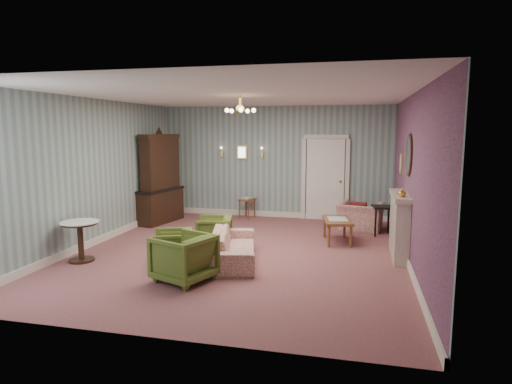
% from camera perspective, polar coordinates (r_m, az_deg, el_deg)
% --- Properties ---
extents(floor, '(7.00, 7.00, 0.00)m').
position_cam_1_polar(floor, '(8.26, -2.00, -7.92)').
color(floor, '#8D5253').
rests_on(floor, ground).
extents(ceiling, '(7.00, 7.00, 0.00)m').
position_cam_1_polar(ceiling, '(7.96, -2.11, 12.58)').
color(ceiling, white).
rests_on(ceiling, ground).
extents(wall_back, '(6.00, 0.00, 6.00)m').
position_cam_1_polar(wall_back, '(11.38, 2.58, 3.92)').
color(wall_back, slate).
rests_on(wall_back, ground).
extents(wall_front, '(6.00, 0.00, 6.00)m').
position_cam_1_polar(wall_front, '(4.72, -13.25, -2.21)').
color(wall_front, slate).
rests_on(wall_front, ground).
extents(wall_left, '(0.00, 7.00, 7.00)m').
position_cam_1_polar(wall_left, '(9.23, -20.35, 2.45)').
color(wall_left, slate).
rests_on(wall_left, ground).
extents(wall_right, '(0.00, 7.00, 7.00)m').
position_cam_1_polar(wall_right, '(7.76, 19.87, 1.49)').
color(wall_right, slate).
rests_on(wall_right, ground).
extents(wall_right_floral, '(0.00, 7.00, 7.00)m').
position_cam_1_polar(wall_right_floral, '(7.76, 19.76, 1.50)').
color(wall_right_floral, '#B45A75').
rests_on(wall_right_floral, ground).
extents(door, '(1.12, 0.12, 2.16)m').
position_cam_1_polar(door, '(11.21, 9.08, 1.86)').
color(door, white).
rests_on(door, floor).
extents(olive_chair_a, '(0.96, 0.99, 0.80)m').
position_cam_1_polar(olive_chair_a, '(6.73, -9.48, -8.21)').
color(olive_chair_a, '#536724').
rests_on(olive_chair_a, floor).
extents(olive_chair_b, '(0.79, 0.81, 0.65)m').
position_cam_1_polar(olive_chair_b, '(7.61, -10.81, -6.90)').
color(olive_chair_b, '#536724').
rests_on(olive_chair_b, floor).
extents(olive_chair_c, '(0.74, 0.77, 0.67)m').
position_cam_1_polar(olive_chair_c, '(8.57, -5.51, -5.03)').
color(olive_chair_c, '#536724').
rests_on(olive_chair_c, floor).
extents(sofa_chintz, '(0.98, 1.94, 0.73)m').
position_cam_1_polar(sofa_chintz, '(7.64, -2.97, -6.41)').
color(sofa_chintz, '#9F4046').
rests_on(sofa_chintz, floor).
extents(wingback_chair, '(1.07, 0.80, 0.85)m').
position_cam_1_polar(wingback_chair, '(10.26, 13.53, -2.54)').
color(wingback_chair, '#9F4046').
rests_on(wingback_chair, floor).
extents(dresser, '(0.75, 1.46, 2.32)m').
position_cam_1_polar(dresser, '(10.97, -12.50, 2.05)').
color(dresser, black).
rests_on(dresser, floor).
extents(fireplace, '(0.30, 1.40, 1.16)m').
position_cam_1_polar(fireplace, '(8.27, 18.30, -4.16)').
color(fireplace, beige).
rests_on(fireplace, floor).
extents(mantel_vase, '(0.15, 0.15, 0.15)m').
position_cam_1_polar(mantel_vase, '(7.77, 18.62, -0.05)').
color(mantel_vase, gold).
rests_on(mantel_vase, fireplace).
extents(oval_mirror, '(0.04, 0.76, 0.84)m').
position_cam_1_polar(oval_mirror, '(8.12, 19.40, 4.62)').
color(oval_mirror, white).
rests_on(oval_mirror, wall_right).
extents(framed_print, '(0.04, 0.34, 0.42)m').
position_cam_1_polar(framed_print, '(9.47, 18.53, 3.58)').
color(framed_print, gold).
rests_on(framed_print, wall_right).
extents(coffee_table, '(0.70, 1.04, 0.49)m').
position_cam_1_polar(coffee_table, '(9.07, 10.60, -5.00)').
color(coffee_table, brown).
rests_on(coffee_table, floor).
extents(side_table_black, '(0.49, 0.49, 0.65)m').
position_cam_1_polar(side_table_black, '(9.87, 16.21, -3.64)').
color(side_table_black, black).
rests_on(side_table_black, floor).
extents(pedestal_table, '(0.66, 0.66, 0.71)m').
position_cam_1_polar(pedestal_table, '(8.22, -22.03, -6.01)').
color(pedestal_table, black).
rests_on(pedestal_table, floor).
extents(nesting_table, '(0.44, 0.50, 0.56)m').
position_cam_1_polar(nesting_table, '(11.33, -1.17, -2.05)').
color(nesting_table, brown).
rests_on(nesting_table, floor).
extents(gilt_mirror_back, '(0.28, 0.06, 0.36)m').
position_cam_1_polar(gilt_mirror_back, '(11.53, -1.87, 5.22)').
color(gilt_mirror_back, gold).
rests_on(gilt_mirror_back, wall_back).
extents(sconce_left, '(0.16, 0.12, 0.30)m').
position_cam_1_polar(sconce_left, '(11.66, -4.52, 5.24)').
color(sconce_left, gold).
rests_on(sconce_left, wall_back).
extents(sconce_right, '(0.16, 0.12, 0.30)m').
position_cam_1_polar(sconce_right, '(11.38, 0.79, 5.19)').
color(sconce_right, gold).
rests_on(sconce_right, wall_back).
extents(chandelier, '(0.56, 0.56, 0.36)m').
position_cam_1_polar(chandelier, '(7.94, -2.10, 10.64)').
color(chandelier, gold).
rests_on(chandelier, ceiling).
extents(burgundy_cushion, '(0.41, 0.28, 0.39)m').
position_cam_1_polar(burgundy_cushion, '(10.10, 13.26, -2.37)').
color(burgundy_cushion, maroon).
rests_on(burgundy_cushion, wingback_chair).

